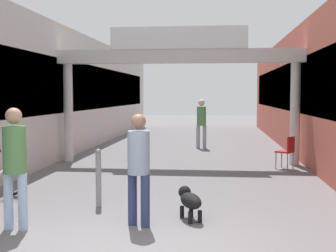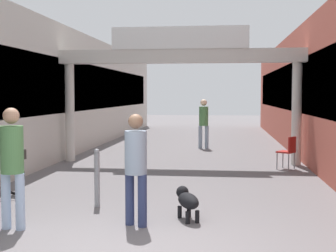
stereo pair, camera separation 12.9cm
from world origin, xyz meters
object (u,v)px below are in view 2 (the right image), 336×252
dog_on_leash (187,200)px  bollard_post_metal (97,177)px  pedestrian_with_dog (136,162)px  cafe_chair_red_nearer (289,150)px  pedestrian_carrying_crate (204,120)px  bicycle_silver_second (3,176)px  pedestrian_companion (12,159)px

dog_on_leash → bollard_post_metal: bearing=157.3°
pedestrian_with_dog → cafe_chair_red_nearer: 6.62m
pedestrian_carrying_crate → bollard_post_metal: 9.47m
pedestrian_carrying_crate → dog_on_leash: pedestrian_carrying_crate is taller
pedestrian_carrying_crate → pedestrian_with_dog: bearing=-93.3°
pedestrian_with_dog → bicycle_silver_second: (-2.93, 1.57, -0.56)m
pedestrian_carrying_crate → bollard_post_metal: size_ratio=1.75×
pedestrian_with_dog → dog_on_leash: (0.76, 0.45, -0.68)m
bicycle_silver_second → cafe_chair_red_nearer: 7.38m
bollard_post_metal → cafe_chair_red_nearer: (4.02, 4.68, 0.01)m
pedestrian_companion → bollard_post_metal: pedestrian_companion is taller
bollard_post_metal → pedestrian_with_dog: bearing=-51.1°
pedestrian_companion → dog_on_leash: pedestrian_companion is taller
pedestrian_companion → cafe_chair_red_nearer: 7.94m
dog_on_leash → pedestrian_carrying_crate: bearing=90.8°
pedestrian_carrying_crate → cafe_chair_red_nearer: size_ratio=2.07×
bicycle_silver_second → pedestrian_with_dog: bearing=-28.2°
pedestrian_with_dog → pedestrian_carrying_crate: 10.50m
dog_on_leash → cafe_chair_red_nearer: cafe_chair_red_nearer is taller
pedestrian_carrying_crate → bicycle_silver_second: pedestrian_carrying_crate is taller
dog_on_leash → pedestrian_with_dog: bearing=-149.4°
pedestrian_carrying_crate → bicycle_silver_second: size_ratio=1.10×
bicycle_silver_second → cafe_chair_red_nearer: (6.02, 4.27, 0.10)m
pedestrian_carrying_crate → dog_on_leash: (0.15, -10.03, -0.75)m
cafe_chair_red_nearer → bollard_post_metal: bearing=-130.7°
cafe_chair_red_nearer → pedestrian_with_dog: bearing=-117.9°
bollard_post_metal → pedestrian_companion: bearing=-119.2°
bicycle_silver_second → bollard_post_metal: bearing=-11.7°
pedestrian_carrying_crate → bicycle_silver_second: (-3.53, -8.91, -0.63)m
pedestrian_with_dog → pedestrian_companion: pedestrian_companion is taller
pedestrian_companion → dog_on_leash: size_ratio=2.52×
pedestrian_with_dog → pedestrian_companion: size_ratio=0.95×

